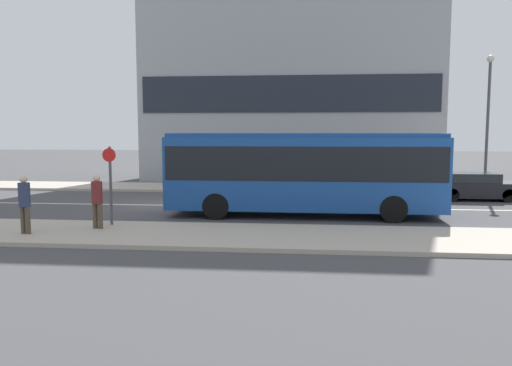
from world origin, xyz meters
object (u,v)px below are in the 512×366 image
pedestrian_down_pavement (97,198)px  bus_stop_sign (110,179)px  pedestrian_near_stop (24,200)px  street_lamp (488,109)px  parked_car_0 (474,187)px  city_bus (303,169)px

pedestrian_down_pavement → bus_stop_sign: bearing=-90.5°
pedestrian_near_stop → bus_stop_sign: (2.00, 1.64, 0.49)m
bus_stop_sign → street_lamp: 18.70m
pedestrian_down_pavement → parked_car_0: bearing=-133.0°
bus_stop_sign → pedestrian_down_pavement: bearing=-105.2°
parked_car_0 → bus_stop_sign: (-14.13, -8.41, 1.03)m
city_bus → pedestrian_near_stop: (-8.23, -4.76, -0.66)m
parked_car_0 → city_bus: bearing=-146.2°
street_lamp → city_bus: bearing=-141.2°
pedestrian_near_stop → street_lamp: street_lamp is taller
city_bus → parked_car_0: size_ratio=2.58×
pedestrian_near_stop → street_lamp: 21.32m
pedestrian_near_stop → bus_stop_sign: bus_stop_sign is taller
parked_car_0 → pedestrian_near_stop: pedestrian_near_stop is taller
city_bus → street_lamp: size_ratio=1.50×
city_bus → pedestrian_down_pavement: size_ratio=5.93×
parked_car_0 → pedestrian_down_pavement: (-14.31, -9.07, 0.50)m
parked_car_0 → street_lamp: size_ratio=0.58×
pedestrian_near_stop → pedestrian_down_pavement: bearing=48.5°
pedestrian_down_pavement → street_lamp: 19.30m
parked_car_0 → bus_stop_sign: bus_stop_sign is taller
pedestrian_down_pavement → street_lamp: bearing=-129.8°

